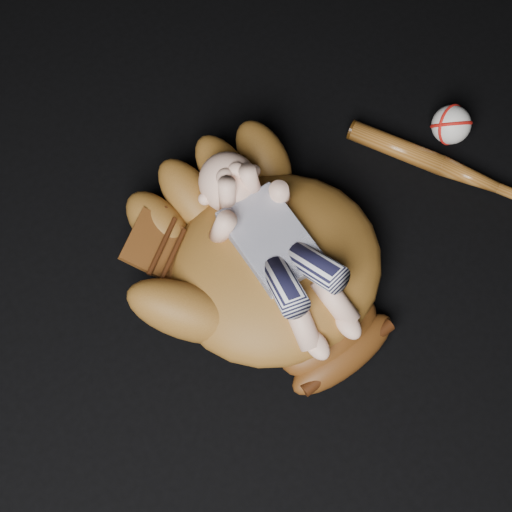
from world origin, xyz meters
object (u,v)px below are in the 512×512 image
baseball_bat (453,170)px  baseball (451,125)px  newborn_baby (281,252)px  baseball_glove (277,262)px

baseball_bat → baseball: size_ratio=5.54×
newborn_baby → baseball_bat: 0.42m
baseball → newborn_baby: bearing=-169.8°
newborn_baby → baseball: bearing=9.9°
newborn_baby → baseball_bat: (0.40, 0.01, -0.12)m
baseball_glove → baseball: size_ratio=7.06×
baseball_glove → baseball_bat: size_ratio=1.27×
newborn_baby → baseball: newborn_baby is taller
baseball_bat → baseball: 0.09m
baseball_bat → baseball: bearing=56.5°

